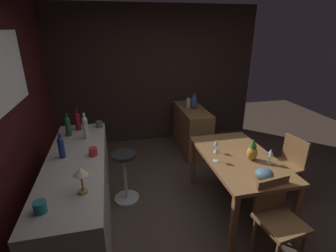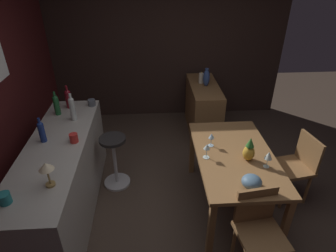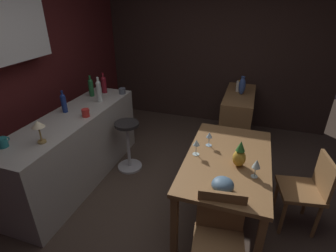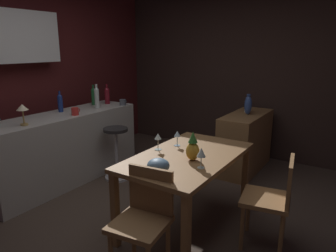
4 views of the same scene
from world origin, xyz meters
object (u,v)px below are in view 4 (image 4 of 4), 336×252
fruit_bowl (158,166)px  cup_slate (123,102)px  wine_bottle_cobalt (60,102)px  vase_ceramic_blue (248,105)px  wine_glass_right (201,153)px  pillar_candle_tall (247,107)px  pineapple_centerpiece (193,148)px  chair_by_doorway (273,198)px  wine_glass_center (158,137)px  wine_bottle_clear (97,97)px  bar_stool (117,152)px  wine_glass_left (177,135)px  wine_bottle_green (94,96)px  sideboard_cabinet (245,142)px  chair_near_window (144,217)px  wine_bottle_ruby (107,95)px  dining_table (188,163)px  cup_red (75,111)px  counter_lamp (22,109)px

fruit_bowl → cup_slate: (1.45, 1.65, 0.14)m
wine_bottle_cobalt → vase_ceramic_blue: 2.52m
wine_glass_right → pillar_candle_tall: 2.07m
pineapple_centerpiece → pillar_candle_tall: bearing=5.2°
chair_by_doorway → wine_glass_center: (-0.15, 1.11, 0.40)m
chair_by_doorway → wine_bottle_clear: bearing=79.5°
chair_by_doorway → wine_glass_center: size_ratio=4.94×
bar_stool → wine_glass_left: 1.26m
bar_stool → wine_bottle_green: 0.97m
sideboard_cabinet → chair_by_doorway: size_ratio=1.32×
wine_bottle_clear → cup_slate: size_ratio=2.58×
chair_by_doorway → vase_ceramic_blue: bearing=26.9°
chair_near_window → wine_bottle_green: bearing=54.1°
wine_bottle_cobalt → fruit_bowl: bearing=-107.7°
chair_near_window → wine_glass_right: (0.52, -0.21, 0.41)m
wine_bottle_ruby → chair_by_doorway: bearing=-106.6°
sideboard_cabinet → vase_ceramic_blue: vase_ceramic_blue is taller
fruit_bowl → wine_bottle_ruby: size_ratio=0.62×
cup_slate → dining_table: bearing=-120.1°
chair_near_window → cup_red: size_ratio=6.81×
wine_bottle_clear → counter_lamp: size_ratio=1.42×
chair_by_doorway → cup_slate: size_ratio=6.46×
wine_bottle_ruby → counter_lamp: wine_bottle_ruby is taller
wine_glass_left → wine_bottle_cobalt: (-0.04, 1.77, 0.17)m
pillar_candle_tall → vase_ceramic_blue: size_ratio=0.67×
wine_glass_right → pineapple_centerpiece: size_ratio=0.67×
counter_lamp → wine_bottle_green: bearing=11.9°
sideboard_cabinet → wine_bottle_green: bearing=116.4°
bar_stool → wine_bottle_cobalt: (-0.33, 0.65, 0.65)m
cup_slate → vase_ceramic_blue: bearing=-65.4°
cup_red → counter_lamp: 0.67m
fruit_bowl → wine_glass_center: bearing=35.3°
dining_table → cup_slate: size_ratio=10.73×
wine_bottle_clear → vase_ceramic_blue: (1.11, -1.77, -0.10)m
sideboard_cabinet → dining_table: bearing=-178.9°
chair_near_window → wine_glass_center: size_ratio=4.93×
wine_bottle_ruby → cup_red: bearing=-164.2°
wine_bottle_clear → wine_bottle_cobalt: size_ratio=1.22×
wine_glass_left → cup_red: cup_red is taller
wine_glass_left → sideboard_cabinet: bearing=-7.3°
vase_ceramic_blue → wine_bottle_green: bearing=115.6°
wine_glass_right → wine_bottle_clear: 2.20m
cup_red → pillar_candle_tall: pillar_candle_tall is taller
wine_bottle_ruby → cup_red: size_ratio=2.43×
cup_red → counter_lamp: counter_lamp is taller
sideboard_cabinet → vase_ceramic_blue: 0.54m
wine_bottle_clear → sideboard_cabinet: bearing=-57.2°
wine_bottle_clear → counter_lamp: bearing=-177.7°
dining_table → wine_glass_left: (0.18, 0.23, 0.21)m
pineapple_centerpiece → wine_bottle_green: 2.28m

